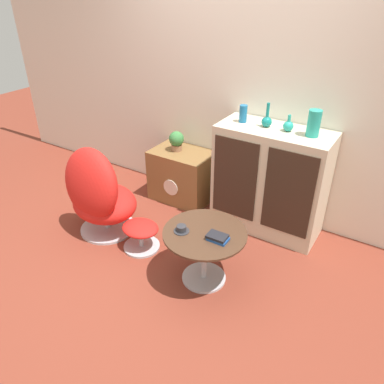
{
  "coord_description": "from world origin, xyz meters",
  "views": [
    {
      "loc": [
        1.56,
        -1.92,
        2.21
      ],
      "look_at": [
        0.05,
        0.46,
        0.55
      ],
      "focal_mm": 35.0,
      "sensor_mm": 36.0,
      "label": 1
    }
  ],
  "objects_px": {
    "ottoman": "(141,232)",
    "vase_leftmost": "(243,114)",
    "sideboard": "(270,181)",
    "tv_console": "(182,175)",
    "teacup": "(181,229)",
    "egg_chair": "(98,194)",
    "book_stack": "(218,238)",
    "coffee_table": "(205,246)",
    "vase_inner_left": "(267,121)",
    "vase_inner_right": "(288,126)",
    "vase_rightmost": "(314,123)",
    "potted_plant": "(176,140)"
  },
  "relations": [
    {
      "from": "egg_chair",
      "to": "ottoman",
      "type": "xyz_separation_m",
      "value": [
        0.47,
        0.01,
        -0.25
      ]
    },
    {
      "from": "vase_leftmost",
      "to": "vase_rightmost",
      "type": "bearing_deg",
      "value": 0.0
    },
    {
      "from": "vase_inner_left",
      "to": "potted_plant",
      "type": "bearing_deg",
      "value": 179.42
    },
    {
      "from": "vase_inner_left",
      "to": "teacup",
      "type": "xyz_separation_m",
      "value": [
        -0.2,
        -1.07,
        -0.59
      ]
    },
    {
      "from": "egg_chair",
      "to": "tv_console",
      "type": "bearing_deg",
      "value": 72.57
    },
    {
      "from": "tv_console",
      "to": "teacup",
      "type": "xyz_separation_m",
      "value": [
        0.71,
        -1.08,
        0.21
      ]
    },
    {
      "from": "coffee_table",
      "to": "vase_rightmost",
      "type": "height_order",
      "value": "vase_rightmost"
    },
    {
      "from": "sideboard",
      "to": "tv_console",
      "type": "bearing_deg",
      "value": 179.23
    },
    {
      "from": "coffee_table",
      "to": "vase_leftmost",
      "type": "bearing_deg",
      "value": 101.1
    },
    {
      "from": "tv_console",
      "to": "ottoman",
      "type": "relative_size",
      "value": 1.88
    },
    {
      "from": "vase_inner_right",
      "to": "ottoman",
      "type": "bearing_deg",
      "value": -134.77
    },
    {
      "from": "vase_leftmost",
      "to": "potted_plant",
      "type": "relative_size",
      "value": 0.74
    },
    {
      "from": "egg_chair",
      "to": "teacup",
      "type": "bearing_deg",
      "value": -6.65
    },
    {
      "from": "vase_inner_right",
      "to": "potted_plant",
      "type": "height_order",
      "value": "vase_inner_right"
    },
    {
      "from": "vase_inner_left",
      "to": "book_stack",
      "type": "relative_size",
      "value": 1.33
    },
    {
      "from": "vase_leftmost",
      "to": "book_stack",
      "type": "distance_m",
      "value": 1.23
    },
    {
      "from": "teacup",
      "to": "vase_leftmost",
      "type": "bearing_deg",
      "value": 91.79
    },
    {
      "from": "ottoman",
      "to": "coffee_table",
      "type": "bearing_deg",
      "value": -3.65
    },
    {
      "from": "coffee_table",
      "to": "vase_inner_right",
      "type": "distance_m",
      "value": 1.25
    },
    {
      "from": "vase_inner_left",
      "to": "ottoman",
      "type": "bearing_deg",
      "value": -128.03
    },
    {
      "from": "tv_console",
      "to": "vase_leftmost",
      "type": "bearing_deg",
      "value": -0.81
    },
    {
      "from": "ottoman",
      "to": "vase_leftmost",
      "type": "height_order",
      "value": "vase_leftmost"
    },
    {
      "from": "egg_chair",
      "to": "ottoman",
      "type": "bearing_deg",
      "value": 1.51
    },
    {
      "from": "tv_console",
      "to": "teacup",
      "type": "relative_size",
      "value": 5.33
    },
    {
      "from": "vase_leftmost",
      "to": "vase_inner_left",
      "type": "xyz_separation_m",
      "value": [
        0.23,
        0.0,
        -0.02
      ]
    },
    {
      "from": "vase_inner_right",
      "to": "vase_rightmost",
      "type": "distance_m",
      "value": 0.22
    },
    {
      "from": "vase_inner_left",
      "to": "vase_rightmost",
      "type": "xyz_separation_m",
      "value": [
        0.41,
        0.0,
        0.05
      ]
    },
    {
      "from": "tv_console",
      "to": "potted_plant",
      "type": "distance_m",
      "value": 0.4
    },
    {
      "from": "sideboard",
      "to": "vase_inner_right",
      "type": "relative_size",
      "value": 7.13
    },
    {
      "from": "potted_plant",
      "to": "ottoman",
      "type": "bearing_deg",
      "value": -75.72
    },
    {
      "from": "sideboard",
      "to": "vase_rightmost",
      "type": "distance_m",
      "value": 0.7
    },
    {
      "from": "tv_console",
      "to": "vase_rightmost",
      "type": "relative_size",
      "value": 2.93
    },
    {
      "from": "teacup",
      "to": "vase_inner_right",
      "type": "bearing_deg",
      "value": 69.83
    },
    {
      "from": "vase_inner_right",
      "to": "potted_plant",
      "type": "distance_m",
      "value": 1.24
    },
    {
      "from": "coffee_table",
      "to": "book_stack",
      "type": "distance_m",
      "value": 0.2
    },
    {
      "from": "coffee_table",
      "to": "teacup",
      "type": "relative_size",
      "value": 5.39
    },
    {
      "from": "sideboard",
      "to": "coffee_table",
      "type": "xyz_separation_m",
      "value": [
        -0.13,
        -0.98,
        -0.17
      ]
    },
    {
      "from": "vase_inner_left",
      "to": "sideboard",
      "type": "bearing_deg",
      "value": -2.32
    },
    {
      "from": "coffee_table",
      "to": "book_stack",
      "type": "height_order",
      "value": "book_stack"
    },
    {
      "from": "egg_chair",
      "to": "teacup",
      "type": "relative_size",
      "value": 7.51
    },
    {
      "from": "sideboard",
      "to": "book_stack",
      "type": "bearing_deg",
      "value": -90.17
    },
    {
      "from": "egg_chair",
      "to": "vase_leftmost",
      "type": "height_order",
      "value": "vase_leftmost"
    },
    {
      "from": "egg_chair",
      "to": "book_stack",
      "type": "height_order",
      "value": "egg_chair"
    },
    {
      "from": "ottoman",
      "to": "potted_plant",
      "type": "height_order",
      "value": "potted_plant"
    },
    {
      "from": "ottoman",
      "to": "coffee_table",
      "type": "relative_size",
      "value": 0.53
    },
    {
      "from": "sideboard",
      "to": "vase_leftmost",
      "type": "bearing_deg",
      "value": 179.32
    },
    {
      "from": "ottoman",
      "to": "teacup",
      "type": "bearing_deg",
      "value": -13.61
    },
    {
      "from": "ottoman",
      "to": "vase_inner_right",
      "type": "height_order",
      "value": "vase_inner_right"
    },
    {
      "from": "coffee_table",
      "to": "vase_inner_left",
      "type": "distance_m",
      "value": 1.23
    },
    {
      "from": "vase_rightmost",
      "to": "potted_plant",
      "type": "relative_size",
      "value": 1.05
    }
  ]
}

